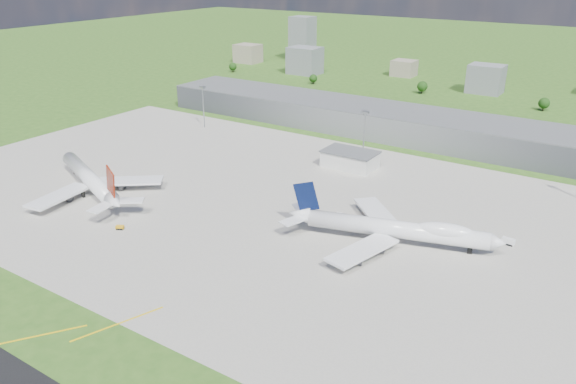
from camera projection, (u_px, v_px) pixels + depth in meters
The scene contains 20 objects.
ground at pixel (374, 139), 328.83m from camera, with size 1400.00×1400.00×0.00m, color #315A1C.
apron at pixel (284, 208), 238.82m from camera, with size 360.00×190.00×0.08m, color gray.
terminal at pixel (385, 121), 337.52m from camera, with size 300.00×42.00×15.00m, color slate.
ops_building at pixel (350, 160), 283.63m from camera, with size 26.00×16.00×8.00m, color silver.
mast_west at pixel (203, 100), 345.50m from camera, with size 3.50×2.00×25.90m.
mast_center at pixel (364, 127), 289.93m from camera, with size 3.50×2.00×25.90m.
airliner_red_twin at pixel (91, 180), 252.44m from camera, with size 75.47×57.05×21.70m.
airliner_blue_quad at pixel (396, 229), 206.85m from camera, with size 78.58×60.43×20.89m.
tug_yellow at pixel (120, 228), 219.30m from camera, with size 3.56×3.03×1.59m.
van_white_near at pixel (338, 218), 226.17m from camera, with size 3.62×5.87×2.75m.
van_white_far at pixel (508, 242), 207.64m from camera, with size 4.86×2.68×2.42m.
bldg_far_w at pixel (248, 53), 567.78m from camera, with size 24.00×20.00×18.00m, color gray.
bldg_w at pixel (305, 61), 510.76m from camera, with size 28.00×22.00×24.00m, color slate.
bldg_cw at pixel (404, 68), 503.16m from camera, with size 20.00×18.00×14.00m, color gray.
bldg_c at pixel (486, 79), 438.03m from camera, with size 26.00×20.00×22.00m, color slate.
bldg_tall_w at pixel (302, 39), 573.44m from camera, with size 22.00×20.00×44.00m, color slate.
tree_far_w at pixel (233, 67), 520.53m from camera, with size 7.20×7.20×8.80m.
tree_w at pixel (313, 78), 471.33m from camera, with size 6.75×6.75×8.25m.
tree_c at pixel (422, 86), 437.07m from camera, with size 8.10×8.10×9.90m.
tree_e at pixel (544, 103), 387.86m from camera, with size 7.65×7.65×9.35m.
Camera 1 is at (130.51, -141.45, 98.20)m, focal length 35.00 mm.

